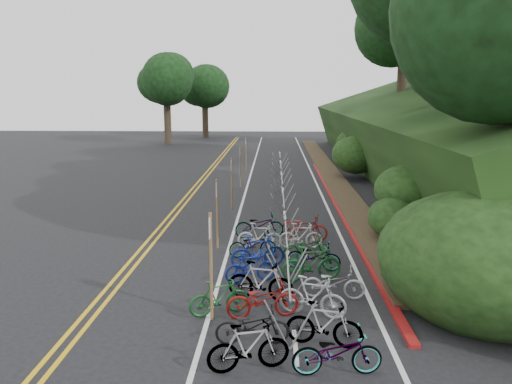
% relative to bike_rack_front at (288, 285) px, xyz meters
% --- Properties ---
extents(ground, '(120.00, 120.00, 0.00)m').
position_rel_bike_rack_front_xyz_m(ground, '(-2.97, 0.59, -0.88)').
color(ground, black).
rests_on(ground, ground).
extents(road_markings, '(7.47, 80.00, 0.01)m').
position_rel_bike_rack_front_xyz_m(road_markings, '(-2.34, 10.69, -0.87)').
color(road_markings, gold).
rests_on(road_markings, ground).
extents(red_curb, '(0.25, 28.00, 0.10)m').
position_rel_bike_rack_front_xyz_m(red_curb, '(2.73, 12.59, -0.83)').
color(red_curb, maroon).
rests_on(red_curb, ground).
extents(embankment, '(14.30, 48.14, 9.11)m').
position_rel_bike_rack_front_xyz_m(embankment, '(9.99, 19.63, 1.69)').
color(embankment, black).
rests_on(embankment, ground).
extents(tree_cluster, '(31.67, 53.39, 16.98)m').
position_rel_bike_rack_front_xyz_m(tree_cluster, '(6.78, 22.63, 9.76)').
color(tree_cluster, '#2D2319').
rests_on(tree_cluster, ground).
extents(bike_rack_front, '(1.15, 3.31, 1.18)m').
position_rel_bike_rack_front_xyz_m(bike_rack_front, '(0.00, 0.00, 0.00)').
color(bike_rack_front, '#939598').
rests_on(bike_rack_front, ground).
extents(bike_racks_rest, '(1.14, 23.00, 1.17)m').
position_rel_bike_rack_front_xyz_m(bike_racks_rest, '(0.03, 13.59, -0.02)').
color(bike_racks_rest, '#939598').
rests_on(bike_racks_rest, ground).
extents(signpost_near, '(0.08, 0.40, 2.70)m').
position_rel_bike_rack_front_xyz_m(signpost_near, '(-1.87, -0.10, 0.66)').
color(signpost_near, brown).
rests_on(signpost_near, ground).
extents(signposts_rest, '(0.08, 18.40, 2.50)m').
position_rel_bike_rack_front_xyz_m(signposts_rest, '(-2.37, 14.59, 0.55)').
color(signposts_rest, brown).
rests_on(signposts_rest, ground).
extents(bike_front, '(0.99, 1.59, 0.92)m').
position_rel_bike_rack_front_xyz_m(bike_front, '(-1.72, 0.15, -0.41)').
color(bike_front, '#144C1E').
rests_on(bike_front, ground).
extents(bike_valet, '(3.17, 11.34, 1.09)m').
position_rel_bike_rack_front_xyz_m(bike_valet, '(-0.01, 2.30, -0.39)').
color(bike_valet, slate).
rests_on(bike_valet, ground).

